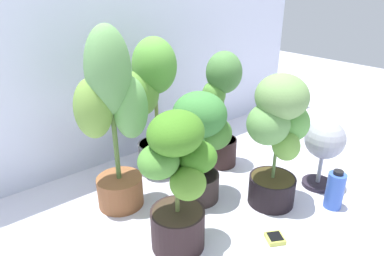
% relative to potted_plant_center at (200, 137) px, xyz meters
% --- Properties ---
extents(ground_plane, '(8.00, 8.00, 0.00)m').
position_rel_potted_plant_center_xyz_m(ground_plane, '(-0.00, -0.14, -0.38)').
color(ground_plane, silver).
rests_on(ground_plane, ground).
extents(mylar_back_wall, '(3.20, 0.01, 2.00)m').
position_rel_potted_plant_center_xyz_m(mylar_back_wall, '(-0.00, 0.71, 0.62)').
color(mylar_back_wall, silver).
rests_on(mylar_back_wall, ground).
extents(potted_plant_center, '(0.41, 0.39, 0.62)m').
position_rel_potted_plant_center_xyz_m(potted_plant_center, '(0.00, 0.00, 0.00)').
color(potted_plant_center, '#322725').
rests_on(potted_plant_center, ground).
extents(potted_plant_front_right, '(0.39, 0.35, 0.73)m').
position_rel_potted_plant_center_xyz_m(potted_plant_front_right, '(0.28, -0.29, 0.04)').
color(potted_plant_front_right, black).
rests_on(potted_plant_front_right, ground).
extents(potted_plant_back_left, '(0.42, 0.29, 0.96)m').
position_rel_potted_plant_center_xyz_m(potted_plant_back_left, '(-0.37, 0.23, 0.16)').
color(potted_plant_back_left, brown).
rests_on(potted_plant_back_left, ground).
extents(potted_plant_back_right, '(0.29, 0.26, 0.75)m').
position_rel_potted_plant_center_xyz_m(potted_plant_back_right, '(0.36, 0.21, 0.05)').
color(potted_plant_back_right, '#301E1C').
rests_on(potted_plant_back_right, ground).
extents(potted_plant_back_center, '(0.37, 0.32, 0.85)m').
position_rel_potted_plant_center_xyz_m(potted_plant_back_center, '(-0.02, 0.40, 0.10)').
color(potted_plant_back_center, slate).
rests_on(potted_plant_back_center, ground).
extents(potted_plant_front_left, '(0.41, 0.33, 0.66)m').
position_rel_potted_plant_center_xyz_m(potted_plant_front_left, '(-0.32, -0.23, -0.02)').
color(potted_plant_front_left, black).
rests_on(potted_plant_front_left, ground).
extents(hygrometer_box, '(0.11, 0.11, 0.03)m').
position_rel_potted_plant_center_xyz_m(hygrometer_box, '(0.05, -0.49, -0.37)').
color(hygrometer_box, '#C5CC50').
rests_on(hygrometer_box, ground).
extents(floor_fan, '(0.27, 0.27, 0.42)m').
position_rel_potted_plant_center_xyz_m(floor_fan, '(0.63, -0.36, -0.09)').
color(floor_fan, '#261F2B').
rests_on(floor_fan, ground).
extents(nutrient_bottle, '(0.09, 0.09, 0.22)m').
position_rel_potted_plant_center_xyz_m(nutrient_bottle, '(0.50, -0.53, -0.27)').
color(nutrient_bottle, blue).
rests_on(nutrient_bottle, ground).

